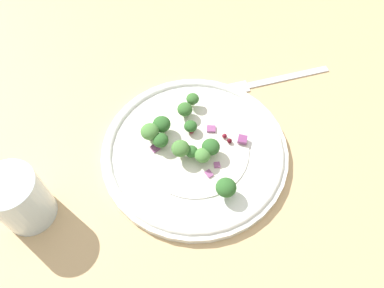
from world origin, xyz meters
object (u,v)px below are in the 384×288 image
(water_glass, at_px, (17,199))
(fork, at_px, (270,80))
(plate, at_px, (192,150))
(broccoli_floret_0, at_px, (190,99))
(broccoli_floret_1, at_px, (159,124))
(broccoli_floret_2, at_px, (199,155))

(water_glass, bearing_deg, fork, 126.90)
(plate, height_order, broccoli_floret_0, broccoli_floret_0)
(broccoli_floret_0, bearing_deg, water_glass, -48.40)
(broccoli_floret_1, distance_m, broccoli_floret_2, 0.08)
(broccoli_floret_1, xyz_separation_m, broccoli_floret_2, (0.05, 0.06, -0.00))
(broccoli_floret_0, bearing_deg, broccoli_floret_2, 10.73)
(broccoli_floret_0, xyz_separation_m, water_glass, (0.19, -0.21, 0.02))
(broccoli_floret_1, bearing_deg, broccoli_floret_0, 140.78)
(plate, distance_m, broccoli_floret_0, 0.09)
(fork, xyz_separation_m, water_glass, (0.26, -0.35, 0.04))
(plate, relative_size, broccoli_floret_1, 10.22)
(broccoli_floret_0, distance_m, broccoli_floret_1, 0.07)
(broccoli_floret_0, bearing_deg, broccoli_floret_1, -39.22)
(broccoli_floret_2, bearing_deg, fork, 146.66)
(broccoli_floret_2, bearing_deg, broccoli_floret_0, -169.27)
(plate, relative_size, water_glass, 3.12)
(fork, bearing_deg, plate, -39.52)
(broccoli_floret_2, xyz_separation_m, water_glass, (0.09, -0.23, 0.01))
(broccoli_floret_0, xyz_separation_m, broccoli_floret_2, (0.10, 0.02, 0.00))
(broccoli_floret_1, xyz_separation_m, fork, (-0.13, 0.18, -0.03))
(water_glass, bearing_deg, broccoli_floret_2, 110.44)
(plate, bearing_deg, broccoli_floret_0, -174.68)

